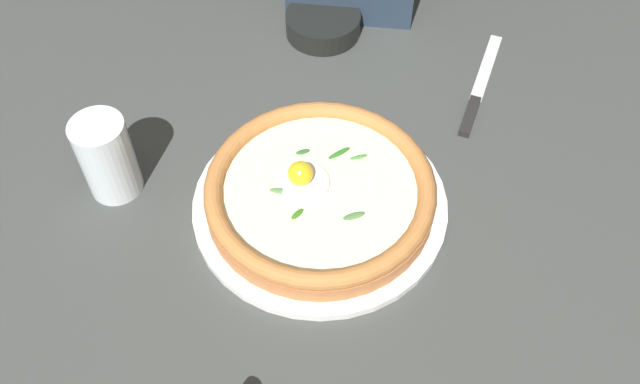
{
  "coord_description": "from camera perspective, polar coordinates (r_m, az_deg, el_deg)",
  "views": [
    {
      "loc": [
        -0.55,
        -0.06,
        0.72
      ],
      "look_at": [
        -0.03,
        0.04,
        0.03
      ],
      "focal_mm": 38.42,
      "sensor_mm": 36.0,
      "label": 1
    }
  ],
  "objects": [
    {
      "name": "drinking_glass",
      "position": [
        0.92,
        -17.19,
        2.43
      ],
      "size": [
        0.07,
        0.07,
        0.12
      ],
      "color": "silver",
      "rests_on": "ground"
    },
    {
      "name": "ground_plane",
      "position": [
        0.92,
        2.8,
        -0.71
      ],
      "size": [
        2.4,
        2.4,
        0.03
      ],
      "primitive_type": "cube",
      "color": "#3B3F3C",
      "rests_on": "ground"
    },
    {
      "name": "table_knife",
      "position": [
        1.05,
        12.86,
        7.68
      ],
      "size": [
        0.23,
        0.06,
        0.01
      ],
      "color": "silver",
      "rests_on": "ground"
    },
    {
      "name": "side_bowl",
      "position": [
        1.12,
        0.25,
        13.85
      ],
      "size": [
        0.12,
        0.12,
        0.04
      ],
      "primitive_type": "cylinder",
      "color": "black",
      "rests_on": "ground"
    },
    {
      "name": "pizza",
      "position": [
        0.87,
        -0.02,
        0.05
      ],
      "size": [
        0.29,
        0.29,
        0.06
      ],
      "color": "#BE7240",
      "rests_on": "pizza_plate"
    },
    {
      "name": "pizza_plate",
      "position": [
        0.89,
        -0.0,
        -1.02
      ],
      "size": [
        0.33,
        0.33,
        0.01
      ],
      "primitive_type": "cylinder",
      "color": "white",
      "rests_on": "ground"
    }
  ]
}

